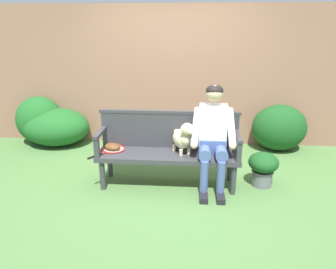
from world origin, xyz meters
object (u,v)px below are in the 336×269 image
Objects in this scene: dog_on_bench at (183,137)px; tennis_racket at (112,150)px; garden_bench at (168,157)px; person_seated at (213,134)px; potted_plant at (263,167)px; baseball_glove at (113,147)px.

tennis_racket is at bearing 178.41° from dog_on_bench.
dog_on_bench is (0.19, 0.01, 0.27)m from garden_bench.
person_seated is 0.81m from potted_plant.
person_seated is 2.92× the size of potted_plant.
baseball_glove is (-1.28, 0.06, -0.23)m from person_seated.
baseball_glove is (0.00, 0.02, 0.04)m from tennis_racket.
baseball_glove is at bearing 175.89° from garden_bench.
tennis_racket reaches higher than garden_bench.
person_seated is at bearing -172.84° from potted_plant.
dog_on_bench is at bearing -176.35° from potted_plant.
garden_bench is 8.16× the size of baseball_glove.
dog_on_bench is at bearing 2.09° from garden_bench.
person_seated reaches higher than potted_plant.
garden_bench is 0.65m from person_seated.
garden_bench is 3.99× the size of potted_plant.
baseball_glove is (-0.92, 0.05, -0.17)m from dog_on_bench.
dog_on_bench is 1.11m from potted_plant.
person_seated is at bearing -2.79° from dog_on_bench.
garden_bench is at bearing -176.59° from potted_plant.
potted_plant is (0.67, 0.08, -0.46)m from person_seated.
baseball_glove is at bearing -179.40° from potted_plant.
baseball_glove is at bearing 177.17° from person_seated.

